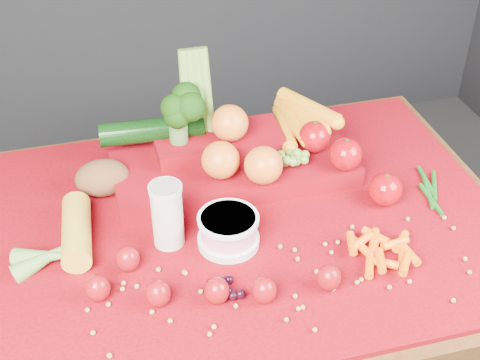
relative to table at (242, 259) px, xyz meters
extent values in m
cube|color=#311A0B|center=(0.00, 0.00, 0.07)|extent=(1.10, 0.80, 0.05)
cube|color=#311A0B|center=(-0.48, 0.33, -0.31)|extent=(0.06, 0.06, 0.70)
cube|color=#311A0B|center=(0.48, 0.33, -0.31)|extent=(0.06, 0.06, 0.70)
cube|color=maroon|center=(0.00, 0.00, 0.10)|extent=(1.05, 0.75, 0.01)
cylinder|color=beige|center=(-0.15, -0.02, 0.17)|extent=(0.06, 0.06, 0.14)
cylinder|color=silver|center=(-0.15, -0.02, 0.24)|extent=(0.06, 0.06, 0.01)
cylinder|color=silver|center=(-0.04, -0.06, 0.12)|extent=(0.12, 0.12, 0.02)
cylinder|color=pink|center=(-0.04, -0.06, 0.15)|extent=(0.11, 0.11, 0.05)
cylinder|color=silver|center=(-0.04, -0.06, 0.17)|extent=(0.12, 0.12, 0.01)
ellipsoid|color=maroon|center=(-0.24, -0.08, 0.13)|extent=(0.04, 0.04, 0.05)
cone|color=#0D4D10|center=(-0.24, -0.08, 0.16)|extent=(0.03, 0.03, 0.01)
ellipsoid|color=maroon|center=(-0.30, -0.14, 0.13)|extent=(0.04, 0.04, 0.05)
cone|color=#0D4D10|center=(-0.30, -0.14, 0.16)|extent=(0.03, 0.03, 0.01)
ellipsoid|color=maroon|center=(-0.20, -0.18, 0.13)|extent=(0.04, 0.04, 0.05)
cone|color=#0D4D10|center=(-0.20, -0.18, 0.16)|extent=(0.03, 0.03, 0.01)
ellipsoid|color=maroon|center=(-0.10, -0.20, 0.13)|extent=(0.04, 0.04, 0.05)
cone|color=#0D4D10|center=(-0.10, -0.20, 0.16)|extent=(0.03, 0.03, 0.01)
ellipsoid|color=maroon|center=(-0.02, -0.22, 0.13)|extent=(0.04, 0.04, 0.05)
cone|color=#0D4D10|center=(-0.02, -0.22, 0.16)|extent=(0.03, 0.03, 0.01)
ellipsoid|color=maroon|center=(0.10, -0.22, 0.13)|extent=(0.04, 0.04, 0.05)
cone|color=#0D4D10|center=(0.10, -0.22, 0.16)|extent=(0.03, 0.03, 0.01)
cylinder|color=gold|center=(-0.33, 0.02, 0.13)|extent=(0.07, 0.18, 0.06)
ellipsoid|color=brown|center=(-0.26, 0.16, 0.15)|extent=(0.12, 0.08, 0.08)
cube|color=maroon|center=(0.02, 0.15, 0.13)|extent=(0.52, 0.22, 0.04)
cube|color=maroon|center=(0.00, 0.20, 0.17)|extent=(0.28, 0.12, 0.03)
sphere|color=#AB0418|center=(0.24, 0.06, 0.19)|extent=(0.07, 0.07, 0.07)
sphere|color=#AB0418|center=(0.30, -0.02, 0.14)|extent=(0.07, 0.07, 0.07)
sphere|color=#AB0418|center=(0.20, 0.14, 0.19)|extent=(0.07, 0.07, 0.07)
sphere|color=#CD4D1E|center=(-0.02, 0.10, 0.19)|extent=(0.08, 0.08, 0.08)
sphere|color=#CD4D1E|center=(0.06, 0.06, 0.19)|extent=(0.08, 0.08, 0.08)
sphere|color=#CD4D1E|center=(0.02, 0.18, 0.23)|extent=(0.08, 0.08, 0.08)
cylinder|color=orange|center=(0.16, 0.22, 0.17)|extent=(0.06, 0.18, 0.04)
cylinder|color=orange|center=(0.18, 0.22, 0.18)|extent=(0.04, 0.18, 0.04)
cylinder|color=orange|center=(0.20, 0.22, 0.20)|extent=(0.08, 0.18, 0.04)
cylinder|color=orange|center=(0.21, 0.22, 0.21)|extent=(0.11, 0.17, 0.04)
cylinder|color=#3F662D|center=(-0.09, 0.20, 0.21)|extent=(0.04, 0.04, 0.04)
cylinder|color=olive|center=(-0.06, 0.24, 0.26)|extent=(0.03, 0.06, 0.22)
cylinder|color=olive|center=(-0.05, 0.24, 0.26)|extent=(0.02, 0.06, 0.22)
cylinder|color=olive|center=(-0.03, 0.24, 0.26)|extent=(0.02, 0.06, 0.22)
cylinder|color=olive|center=(-0.01, 0.24, 0.26)|extent=(0.03, 0.06, 0.22)
cylinder|color=black|center=(-0.14, 0.24, 0.20)|extent=(0.23, 0.07, 0.05)
camera|label=1|loc=(-0.27, -1.00, 0.98)|focal=50.00mm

